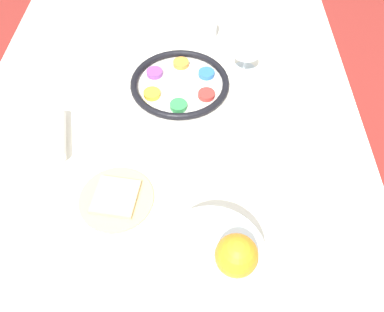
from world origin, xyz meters
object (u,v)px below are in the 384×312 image
object	(u,v)px
wine_glass	(248,45)
fruit_stand	(211,261)
seder_plate	(180,84)
cup_near	(206,27)
orange_fruit	(237,255)
napkin_roll	(56,135)
bread_plate	(116,198)

from	to	relation	value
wine_glass	fruit_stand	size ratio (longest dim) A/B	0.67
seder_plate	wine_glass	bearing A→B (deg)	113.11
fruit_stand	cup_near	bearing A→B (deg)	-179.61
wine_glass	orange_fruit	xyz separation A→B (m)	(0.65, -0.07, 0.06)
napkin_roll	cup_near	world-z (taller)	cup_near
fruit_stand	bread_plate	bearing A→B (deg)	-129.60
bread_plate	cup_near	bearing A→B (deg)	161.46
seder_plate	orange_fruit	distance (m)	0.60
orange_fruit	fruit_stand	bearing A→B (deg)	-109.69
wine_glass	fruit_stand	xyz separation A→B (m)	(0.64, -0.11, -0.00)
napkin_roll	wine_glass	bearing A→B (deg)	119.87
cup_near	orange_fruit	bearing A→B (deg)	3.20
fruit_stand	orange_fruit	size ratio (longest dim) A/B	2.70
cup_near	wine_glass	bearing A→B (deg)	35.50
napkin_roll	cup_near	bearing A→B (deg)	139.36
seder_plate	wine_glass	xyz separation A→B (m)	(-0.08, 0.19, 0.08)
orange_fruit	bread_plate	bearing A→B (deg)	-127.00
fruit_stand	orange_fruit	world-z (taller)	orange_fruit
orange_fruit	cup_near	distance (m)	0.82
cup_near	fruit_stand	bearing A→B (deg)	0.39
wine_glass	fruit_stand	distance (m)	0.65
wine_glass	bread_plate	distance (m)	0.57
wine_glass	napkin_roll	world-z (taller)	wine_glass
wine_glass	fruit_stand	bearing A→B (deg)	-9.77
seder_plate	wine_glass	distance (m)	0.22
napkin_roll	fruit_stand	bearing A→B (deg)	48.16
seder_plate	orange_fruit	bearing A→B (deg)	12.08
bread_plate	seder_plate	bearing A→B (deg)	160.76
seder_plate	wine_glass	world-z (taller)	wine_glass
seder_plate	orange_fruit	xyz separation A→B (m)	(0.57, 0.12, 0.14)
wine_glass	cup_near	world-z (taller)	wine_glass
orange_fruit	bread_plate	distance (m)	0.35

